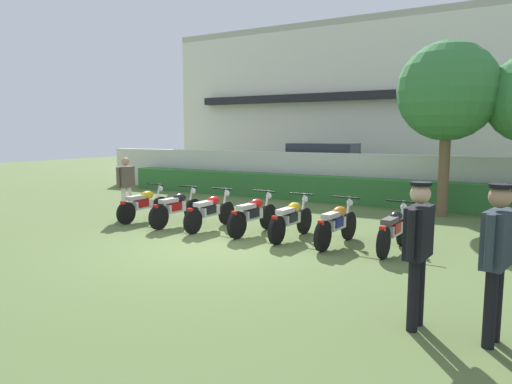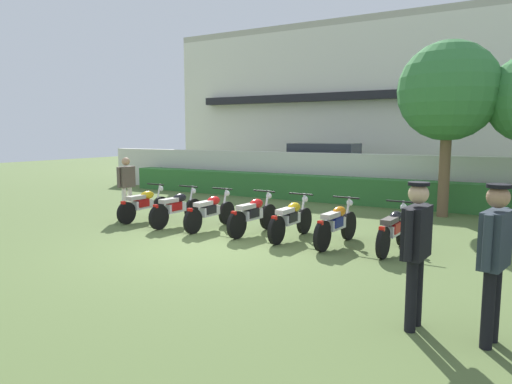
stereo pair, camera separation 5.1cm
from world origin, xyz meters
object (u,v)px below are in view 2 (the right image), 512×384
at_px(motorcycle_in_row_0, 144,204).
at_px(motorcycle_in_row_4, 291,219).
at_px(motorcycle_in_row_3, 253,215).
at_px(motorcycle_in_row_5, 336,224).
at_px(parked_car, 328,166).
at_px(motorcycle_in_row_6, 393,229).
at_px(tree_near_inspector, 448,92).
at_px(motorcycle_in_row_1, 176,208).
at_px(officer_0, 416,242).
at_px(inspector_person, 126,182).
at_px(motorcycle_in_row_2, 210,211).
at_px(officer_1, 495,250).

distance_m(motorcycle_in_row_0, motorcycle_in_row_4, 4.33).
distance_m(motorcycle_in_row_3, motorcycle_in_row_5, 2.05).
bearing_deg(motorcycle_in_row_3, motorcycle_in_row_5, -87.24).
xyz_separation_m(parked_car, motorcycle_in_row_5, (3.76, -9.19, -0.48)).
height_order(motorcycle_in_row_0, motorcycle_in_row_6, motorcycle_in_row_6).
height_order(parked_car, tree_near_inspector, tree_near_inspector).
bearing_deg(motorcycle_in_row_1, officer_0, -115.20).
xyz_separation_m(motorcycle_in_row_1, motorcycle_in_row_3, (2.17, 0.10, 0.00)).
height_order(parked_car, inspector_person, parked_car).
distance_m(tree_near_inspector, inspector_person, 9.13).
bearing_deg(tree_near_inspector, motorcycle_in_row_2, -135.17).
height_order(parked_car, motorcycle_in_row_1, parked_car).
relative_size(motorcycle_in_row_5, officer_1, 1.05).
height_order(tree_near_inspector, inspector_person, tree_near_inspector).
relative_size(motorcycle_in_row_6, inspector_person, 1.11).
xyz_separation_m(motorcycle_in_row_0, officer_0, (7.63, -3.54, 0.61)).
distance_m(motorcycle_in_row_0, motorcycle_in_row_6, 6.55).
bearing_deg(motorcycle_in_row_1, motorcycle_in_row_4, -85.85).
relative_size(motorcycle_in_row_0, motorcycle_in_row_6, 0.99).
xyz_separation_m(motorcycle_in_row_0, officer_1, (8.45, -3.58, 0.63)).
distance_m(motorcycle_in_row_3, officer_1, 6.26).
distance_m(motorcycle_in_row_3, motorcycle_in_row_4, 0.98).
height_order(motorcycle_in_row_0, motorcycle_in_row_1, motorcycle_in_row_1).
distance_m(motorcycle_in_row_5, motorcycle_in_row_6, 1.15).
height_order(motorcycle_in_row_2, motorcycle_in_row_5, motorcycle_in_row_5).
relative_size(tree_near_inspector, motorcycle_in_row_5, 2.56).
bearing_deg(motorcycle_in_row_0, officer_0, -112.03).
bearing_deg(motorcycle_in_row_4, officer_1, -128.06).
bearing_deg(parked_car, motorcycle_in_row_4, -76.41).
relative_size(parked_car, officer_0, 2.62).
relative_size(tree_near_inspector, motorcycle_in_row_4, 2.54).
height_order(motorcycle_in_row_5, officer_1, officer_1).
bearing_deg(motorcycle_in_row_1, inspector_person, 83.63).
bearing_deg(officer_1, inspector_person, -10.79).
xyz_separation_m(tree_near_inspector, motorcycle_in_row_4, (-2.46, -4.61, -2.97)).
relative_size(parked_car, motorcycle_in_row_1, 2.46).
relative_size(parked_car, motorcycle_in_row_3, 2.47).
bearing_deg(motorcycle_in_row_4, inspector_person, 89.81).
xyz_separation_m(parked_car, motorcycle_in_row_2, (0.53, -9.11, -0.49)).
height_order(motorcycle_in_row_4, officer_1, officer_1).
xyz_separation_m(motorcycle_in_row_2, motorcycle_in_row_6, (4.38, -0.02, 0.00)).
bearing_deg(tree_near_inspector, officer_0, -84.12).
relative_size(tree_near_inspector, officer_1, 2.69).
distance_m(motorcycle_in_row_4, officer_0, 4.86).
bearing_deg(motorcycle_in_row_0, tree_near_inspector, -53.15).
relative_size(motorcycle_in_row_2, motorcycle_in_row_3, 1.03).
relative_size(motorcycle_in_row_1, motorcycle_in_row_6, 1.03).
xyz_separation_m(motorcycle_in_row_5, officer_0, (2.23, -3.45, 0.59)).
xyz_separation_m(inspector_person, officer_1, (9.30, -3.82, 0.10)).
bearing_deg(motorcycle_in_row_4, motorcycle_in_row_5, -91.10).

